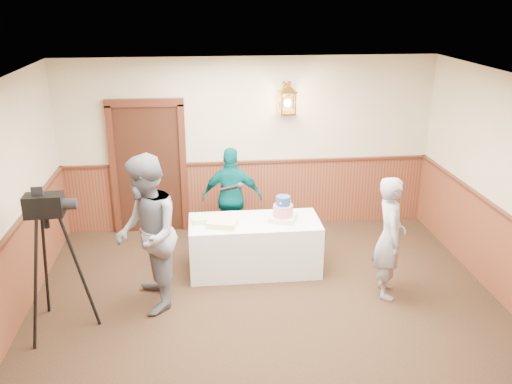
# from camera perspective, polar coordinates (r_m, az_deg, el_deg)

# --- Properties ---
(ground) EXTENTS (7.00, 7.00, 0.00)m
(ground) POSITION_cam_1_polar(r_m,az_deg,el_deg) (6.21, 2.32, -16.43)
(ground) COLOR black
(ground) RESTS_ON ground
(room_shell) EXTENTS (6.02, 7.02, 2.81)m
(room_shell) POSITION_cam_1_polar(r_m,az_deg,el_deg) (5.84, 1.37, -1.70)
(room_shell) COLOR beige
(room_shell) RESTS_ON ground
(display_table) EXTENTS (1.80, 0.80, 0.75)m
(display_table) POSITION_cam_1_polar(r_m,az_deg,el_deg) (7.62, -0.16, -5.66)
(display_table) COLOR silver
(display_table) RESTS_ON ground
(tiered_cake) EXTENTS (0.45, 0.45, 0.35)m
(tiered_cake) POSITION_cam_1_polar(r_m,az_deg,el_deg) (7.45, 2.86, -2.00)
(tiered_cake) COLOR beige
(tiered_cake) RESTS_ON display_table
(sheet_cake_yellow) EXTENTS (0.46, 0.40, 0.08)m
(sheet_cake_yellow) POSITION_cam_1_polar(r_m,az_deg,el_deg) (7.31, -3.53, -3.30)
(sheet_cake_yellow) COLOR #F1F391
(sheet_cake_yellow) RESTS_ON display_table
(sheet_cake_green) EXTENTS (0.32, 0.26, 0.07)m
(sheet_cake_green) POSITION_cam_1_polar(r_m,az_deg,el_deg) (7.47, -5.41, -2.85)
(sheet_cake_green) COLOR #BBE4A1
(sheet_cake_green) RESTS_ON display_table
(interviewer) EXTENTS (1.61, 1.05, 1.96)m
(interviewer) POSITION_cam_1_polar(r_m,az_deg,el_deg) (6.63, -11.43, -4.43)
(interviewer) COLOR slate
(interviewer) RESTS_ON ground
(baker) EXTENTS (0.48, 0.64, 1.61)m
(baker) POSITION_cam_1_polar(r_m,az_deg,el_deg) (7.06, 13.89, -4.67)
(baker) COLOR gray
(baker) RESTS_ON ground
(assistant_p) EXTENTS (0.95, 0.49, 1.56)m
(assistant_p) POSITION_cam_1_polar(r_m,az_deg,el_deg) (8.23, -2.53, -0.59)
(assistant_p) COLOR #014B4C
(assistant_p) RESTS_ON ground
(tv_camera_rig) EXTENTS (0.65, 0.61, 1.67)m
(tv_camera_rig) POSITION_cam_1_polar(r_m,az_deg,el_deg) (6.60, -20.53, -7.77)
(tv_camera_rig) COLOR black
(tv_camera_rig) RESTS_ON ground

